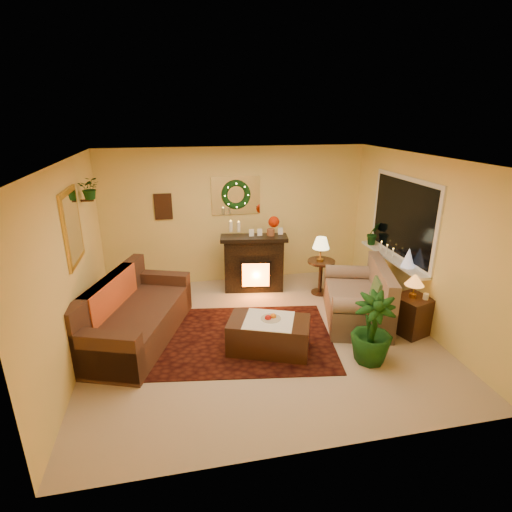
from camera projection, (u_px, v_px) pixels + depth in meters
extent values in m
plane|color=beige|center=(261.00, 335.00, 6.03)|extent=(5.00, 5.00, 0.00)
plane|color=white|center=(261.00, 159.00, 5.15)|extent=(5.00, 5.00, 0.00)
plane|color=#EFD88C|center=(236.00, 216.00, 7.66)|extent=(5.00, 5.00, 0.00)
plane|color=#EFD88C|center=(315.00, 337.00, 3.51)|extent=(5.00, 5.00, 0.00)
plane|color=#EFD88C|center=(71.00, 267.00, 5.11)|extent=(4.50, 4.50, 0.00)
plane|color=#EFD88C|center=(421.00, 243.00, 6.06)|extent=(4.50, 4.50, 0.00)
cube|color=#510408|center=(243.00, 338.00, 5.94)|extent=(2.87, 2.32, 0.01)
cube|color=brown|center=(137.00, 313.00, 5.80)|extent=(1.64, 2.37, 0.94)
cube|color=red|center=(136.00, 306.00, 5.95)|extent=(0.83, 1.35, 0.02)
cube|color=black|center=(254.00, 262.00, 7.42)|extent=(1.12, 0.50, 0.99)
sphere|color=#B41E00|center=(274.00, 222.00, 7.25)|extent=(0.20, 0.20, 0.20)
cylinder|color=beige|center=(231.00, 226.00, 7.12)|extent=(0.06, 0.06, 0.19)
cylinder|color=white|center=(239.00, 227.00, 7.09)|extent=(0.06, 0.06, 0.17)
cube|color=white|center=(236.00, 196.00, 7.51)|extent=(0.92, 0.02, 0.72)
torus|color=#194719|center=(236.00, 195.00, 7.47)|extent=(0.55, 0.11, 0.55)
cube|color=#381E11|center=(163.00, 207.00, 7.30)|extent=(0.32, 0.03, 0.48)
cube|color=gold|center=(72.00, 227.00, 5.24)|extent=(0.03, 0.84, 1.00)
imported|color=#194719|center=(91.00, 199.00, 5.89)|extent=(0.33, 0.28, 0.36)
cube|color=#A79B8B|center=(357.00, 295.00, 6.39)|extent=(1.32, 1.76, 0.91)
cube|color=white|center=(403.00, 218.00, 6.48)|extent=(0.03, 1.86, 1.36)
cube|color=black|center=(402.00, 218.00, 6.48)|extent=(0.02, 1.70, 1.22)
cube|color=white|center=(392.00, 258.00, 6.69)|extent=(0.22, 1.86, 0.04)
cone|color=silver|center=(408.00, 258.00, 6.21)|extent=(0.21, 0.21, 0.32)
imported|color=#124919|center=(373.00, 234.00, 7.26)|extent=(0.30, 0.24, 0.54)
cylinder|color=#3B210F|center=(320.00, 277.00, 7.33)|extent=(0.52, 0.52, 0.65)
cone|color=#FFEE9C|center=(321.00, 249.00, 7.11)|extent=(0.30, 0.30, 0.46)
cube|color=black|center=(412.00, 316.00, 6.03)|extent=(0.60, 0.60, 0.58)
cone|color=#D95B11|center=(414.00, 287.00, 5.88)|extent=(0.28, 0.28, 0.41)
cube|color=black|center=(269.00, 337.00, 5.59)|extent=(1.26, 0.97, 0.47)
cylinder|color=#B9BBAC|center=(271.00, 320.00, 5.54)|extent=(0.28, 0.28, 0.07)
imported|color=#15401C|center=(372.00, 331.00, 5.26)|extent=(2.05, 2.05, 2.92)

